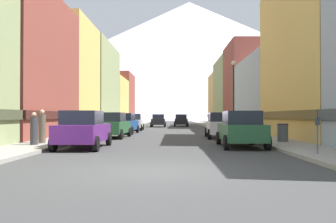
{
  "coord_description": "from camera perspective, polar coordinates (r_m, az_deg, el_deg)",
  "views": [
    {
      "loc": [
        0.45,
        -9.86,
        1.54
      ],
      "look_at": [
        -0.24,
        38.53,
        2.15
      ],
      "focal_mm": 38.03,
      "sensor_mm": 36.0,
      "label": 1
    }
  ],
  "objects": [
    {
      "name": "storefront_right_1",
      "position": [
        25.5,
        25.26,
        7.7
      ],
      "size": [
        7.11,
        11.68,
        10.83
      ],
      "color": "#D8B259",
      "rests_on": "ground"
    },
    {
      "name": "mountain_backdrop",
      "position": [
        273.47,
        3.41,
        8.25
      ],
      "size": [
        323.76,
        323.76,
        88.32
      ],
      "primitive_type": "cone",
      "color": "silver",
      "rests_on": "ground"
    },
    {
      "name": "storefront_left_5",
      "position": [
        70.18,
        -9.0,
        1.88
      ],
      "size": [
        8.32,
        10.14,
        9.74
      ],
      "color": "brown",
      "rests_on": "ground"
    },
    {
      "name": "car_left_3",
      "position": [
        38.17,
        -5.58,
        -1.67
      ],
      "size": [
        2.17,
        4.45,
        1.78
      ],
      "color": "silver",
      "rests_on": "ground"
    },
    {
      "name": "storefront_left_3",
      "position": [
        47.79,
        -14.23,
        3.77
      ],
      "size": [
        9.16,
        13.66,
        10.87
      ],
      "color": "#8C9966",
      "rests_on": "ground"
    },
    {
      "name": "car_left_0",
      "position": [
        17.32,
        -13.41,
        -2.81
      ],
      "size": [
        2.11,
        4.42,
        1.78
      ],
      "color": "#591E72",
      "rests_on": "ground"
    },
    {
      "name": "car_driving_0",
      "position": [
        52.04,
        2.08,
        -1.42
      ],
      "size": [
        2.06,
        4.4,
        1.78
      ],
      "color": "black",
      "rests_on": "ground"
    },
    {
      "name": "car_left_1",
      "position": [
        25.14,
        -8.93,
        -2.16
      ],
      "size": [
        2.24,
        4.48,
        1.78
      ],
      "color": "#265933",
      "rests_on": "ground"
    },
    {
      "name": "pedestrian_0",
      "position": [
        19.3,
        -19.52,
        -2.44
      ],
      "size": [
        0.36,
        0.36,
        1.71
      ],
      "color": "brown",
      "rests_on": "sidewalk_left"
    },
    {
      "name": "storefront_left_2",
      "position": [
        36.49,
        -18.61,
        5.02
      ],
      "size": [
        8.58,
        8.7,
        10.67
      ],
      "color": "#D8B259",
      "rests_on": "ground"
    },
    {
      "name": "storefront_left_1",
      "position": [
        26.87,
        -23.58,
        6.23
      ],
      "size": [
        6.46,
        11.15,
        9.86
      ],
      "color": "brown",
      "rests_on": "ground"
    },
    {
      "name": "trash_bin_right",
      "position": [
        20.1,
        17.91,
        -3.23
      ],
      "size": [
        0.59,
        0.59,
        0.98
      ],
      "color": "#4C5156",
      "rests_on": "sidewalk_right"
    },
    {
      "name": "sidewalk_right",
      "position": [
        45.25,
        8.19,
        -2.56
      ],
      "size": [
        2.5,
        100.0,
        0.15
      ],
      "primitive_type": "cube",
      "color": "gray",
      "rests_on": "ground"
    },
    {
      "name": "streetlamp_right",
      "position": [
        29.29,
        10.47,
        4.09
      ],
      "size": [
        0.36,
        0.36,
        5.86
      ],
      "color": "black",
      "rests_on": "sidewalk_right"
    },
    {
      "name": "ground_plane",
      "position": [
        9.99,
        -1.82,
        -9.57
      ],
      "size": [
        400.0,
        400.0,
        0.0
      ],
      "primitive_type": "plane",
      "color": "#3B3B3B"
    },
    {
      "name": "potted_plant_0",
      "position": [
        28.61,
        14.06,
        -2.5
      ],
      "size": [
        0.63,
        0.63,
        0.87
      ],
      "color": "brown",
      "rests_on": "sidewalk_right"
    },
    {
      "name": "storefront_right_4",
      "position": [
        57.61,
        11.54,
        2.81
      ],
      "size": [
        7.61,
        12.25,
        10.48
      ],
      "color": "#8C9966",
      "rests_on": "ground"
    },
    {
      "name": "storefront_right_3",
      "position": [
        47.15,
        14.2,
        3.78
      ],
      "size": [
        7.97,
        9.12,
        10.79
      ],
      "color": "brown",
      "rests_on": "ground"
    },
    {
      "name": "car_left_2",
      "position": [
        31.16,
        -7.03,
        -1.89
      ],
      "size": [
        2.25,
        4.48,
        1.78
      ],
      "color": "#19478C",
      "rests_on": "ground"
    },
    {
      "name": "potted_plant_1",
      "position": [
        27.38,
        14.67,
        -2.6
      ],
      "size": [
        0.62,
        0.62,
        0.87
      ],
      "color": "#4C4C51",
      "rests_on": "sidewalk_right"
    },
    {
      "name": "storefront_left_4",
      "position": [
        59.53,
        -10.22,
        1.42
      ],
      "size": [
        7.19,
        10.81,
        7.78
      ],
      "color": "#D8B259",
      "rests_on": "ground"
    },
    {
      "name": "sidewalk_left",
      "position": [
        45.38,
        -7.68,
        -2.56
      ],
      "size": [
        2.5,
        100.0,
        0.15
      ],
      "primitive_type": "cube",
      "color": "gray",
      "rests_on": "ground"
    },
    {
      "name": "pedestrian_1",
      "position": [
        18.31,
        -20.68,
        -2.77
      ],
      "size": [
        0.36,
        0.36,
        1.56
      ],
      "color": "#333338",
      "rests_on": "sidewalk_left"
    },
    {
      "name": "car_right_1",
      "position": [
        25.13,
        8.49,
        -2.16
      ],
      "size": [
        2.19,
        4.46,
        1.78
      ],
      "color": "silver",
      "rests_on": "ground"
    },
    {
      "name": "car_right_0",
      "position": [
        17.9,
        11.6,
        -2.74
      ],
      "size": [
        2.14,
        4.44,
        1.78
      ],
      "color": "#265933",
      "rests_on": "ground"
    },
    {
      "name": "car_driving_1",
      "position": [
        49.72,
        -1.55,
        -1.46
      ],
      "size": [
        2.06,
        4.4,
        1.78
      ],
      "color": "black",
      "rests_on": "ground"
    },
    {
      "name": "storefront_right_5",
      "position": [
        68.22,
        10.32,
        1.8
      ],
      "size": [
        8.72,
        9.1,
        9.37
      ],
      "color": "#D8B259",
      "rests_on": "ground"
    },
    {
      "name": "storefront_right_2",
      "position": [
        36.88,
        19.26,
        2.33
      ],
      "size": [
        9.52,
        12.11,
        7.22
      ],
      "color": "#99A5B2",
      "rests_on": "ground"
    },
    {
      "name": "parking_meter_near",
      "position": [
        14.16,
        22.82,
        -2.78
      ],
      "size": [
        0.14,
        0.1,
        1.33
      ],
      "color": "#595960",
      "rests_on": "sidewalk_right"
    }
  ]
}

